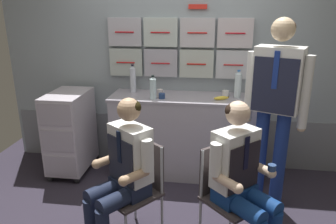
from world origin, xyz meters
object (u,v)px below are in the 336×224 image
Objects in this scene: folding_chair_left at (139,180)px; water_bottle_short at (238,85)px; snack_banana at (221,98)px; service_trolley at (70,130)px; folding_chair_right at (225,185)px; crew_member_left at (122,169)px; crew_member_right at (242,176)px; coffee_cup_white at (160,93)px; crew_member_standing at (276,99)px.

folding_chair_left is 2.77× the size of water_bottle_short.
water_bottle_short is (0.84, 1.15, 0.56)m from folding_chair_left.
water_bottle_short reaches higher than snack_banana.
folding_chair_right is at bearing -29.52° from service_trolley.
crew_member_left is at bearing -170.62° from folding_chair_right.
crew_member_right reaches higher than crew_member_left.
crew_member_left reaches higher than folding_chair_left.
coffee_cup_white reaches higher than service_trolley.
water_bottle_short is (0.14, 1.15, 0.56)m from folding_chair_right.
folding_chair_right is 1.12m from snack_banana.
snack_banana is (-0.03, 1.03, 0.43)m from folding_chair_right.
snack_banana is at bearing 133.48° from crew_member_standing.
folding_chair_left is at bearing -90.08° from coffee_cup_white.
water_bottle_short is at bearing 4.54° from coffee_cup_white.
folding_chair_right is 2.77× the size of water_bottle_short.
crew_member_left is at bearing -94.86° from coffee_cup_white.
crew_member_standing is 10.35× the size of snack_banana.
crew_member_standing is 0.66m from water_bottle_short.
water_bottle_short is at bearing 83.09° from folding_chair_right.
coffee_cup_white is at bearing 122.79° from folding_chair_right.
folding_chair_right is 0.47× the size of crew_member_standing.
coffee_cup_white is 0.46× the size of snack_banana.
water_bottle_short reaches higher than folding_chair_right.
snack_banana is at bearing -4.21° from coffee_cup_white.
service_trolley is 1.13m from coffee_cup_white.
crew_member_standing is 5.92× the size of water_bottle_short.
crew_member_right reaches higher than folding_chair_left.
service_trolley reaches higher than folding_chair_left.
crew_member_standing is 22.27× the size of coffee_cup_white.
coffee_cup_white is (-0.81, 1.20, 0.30)m from crew_member_right.
crew_member_standing is at bearing -11.29° from service_trolley.
water_bottle_short reaches higher than crew_member_left.
folding_chair_right is 0.90m from crew_member_standing.
coffee_cup_white is at bearing 5.65° from service_trolley.
service_trolley is 0.78× the size of crew_member_left.
water_bottle_short reaches higher than folding_chair_left.
folding_chair_left is 0.83m from crew_member_right.
crew_member_standing is 0.68m from snack_banana.
crew_member_right is 15.30× the size of coffee_cup_white.
service_trolley is 1.98m from folding_chair_right.
crew_member_right is 1.47m from coffee_cup_white.
crew_member_right is 1.19m from snack_banana.
water_bottle_short is (-0.28, 0.60, -0.02)m from crew_member_standing.
coffee_cup_white is 0.66m from snack_banana.
crew_member_standing is (1.22, 0.68, 0.42)m from crew_member_left.
crew_member_left is 0.82m from folding_chair_right.
folding_chair_left is 4.84× the size of snack_banana.
water_bottle_short reaches higher than coffee_cup_white.
folding_chair_right is at bearing 0.46° from folding_chair_left.
water_bottle_short is at bearing 115.48° from crew_member_standing.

